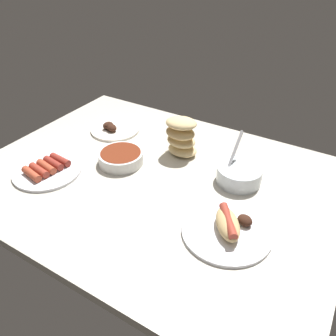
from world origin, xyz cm
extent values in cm
cube|color=beige|center=(0.00, 0.00, -1.50)|extent=(120.00, 90.00, 3.00)
cylinder|color=white|center=(15.04, -1.27, 2.10)|extent=(15.80, 15.80, 4.20)
cylinder|color=maroon|center=(15.04, -1.27, 3.80)|extent=(14.22, 14.22, 1.00)
cylinder|color=silver|center=(-24.70, -12.37, 2.79)|extent=(14.65, 14.65, 5.59)
cylinder|color=beige|center=(-24.70, -12.37, 3.91)|extent=(12.90, 12.90, 2.51)
cube|color=#B7B7BC|center=(-21.41, -14.20, 8.71)|extent=(1.08, 11.20, 12.53)
cylinder|color=white|center=(-30.62, 11.07, 0.50)|extent=(24.80, 24.80, 1.00)
ellipsoid|color=tan|center=(-30.62, 11.07, 3.20)|extent=(12.39, 14.01, 4.40)
cylinder|color=#9E3828|center=(-30.62, 11.07, 4.41)|extent=(9.08, 11.39, 2.40)
ellipsoid|color=#381E14|center=(-33.87, 6.54, 2.40)|extent=(5.37, 4.89, 2.80)
cylinder|color=white|center=(31.95, -19.12, 0.50)|extent=(20.12, 20.12, 1.00)
ellipsoid|color=#381E14|center=(33.95, -17.17, 2.52)|extent=(4.90, 5.45, 3.04)
ellipsoid|color=#381E14|center=(31.65, -16.58, 2.36)|extent=(5.89, 5.40, 2.73)
ellipsoid|color=#E5C689|center=(-0.63, -17.70, 1.80)|extent=(12.14, 10.12, 3.60)
ellipsoid|color=#E5C689|center=(-0.13, -17.74, 5.40)|extent=(12.56, 10.71, 3.60)
ellipsoid|color=tan|center=(-0.39, -16.93, 9.00)|extent=(12.46, 10.57, 3.60)
ellipsoid|color=#E5C689|center=(-0.28, -17.45, 12.60)|extent=(12.62, 10.80, 3.60)
cylinder|color=white|center=(33.11, 16.53, 0.50)|extent=(23.01, 23.01, 1.00)
cylinder|color=maroon|center=(32.21, 11.03, 2.27)|extent=(8.81, 3.31, 2.53)
cylinder|color=maroon|center=(32.66, 13.78, 2.27)|extent=(8.89, 3.78, 2.53)
cylinder|color=#AD472D|center=(33.11, 16.53, 2.27)|extent=(8.93, 4.09, 2.53)
cylinder|color=#9E3828|center=(33.56, 19.28, 2.27)|extent=(8.91, 3.89, 2.53)
cylinder|color=#AD472D|center=(34.01, 22.03, 2.27)|extent=(8.94, 4.19, 2.53)
camera|label=1|loc=(-50.98, 75.71, 67.51)|focal=36.18mm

